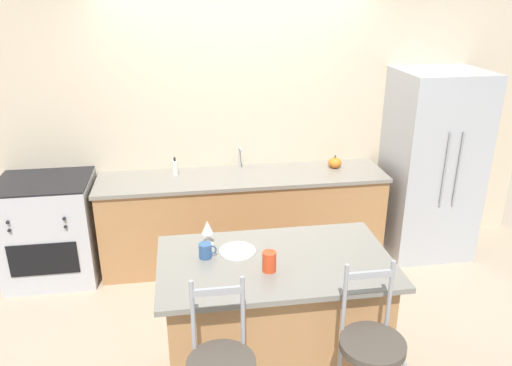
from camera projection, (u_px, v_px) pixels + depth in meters
name	position (u px, v px, depth m)	size (l,w,h in m)	color
ground_plane	(249.00, 277.00, 4.68)	(18.00, 18.00, 0.00)	tan
wall_back	(238.00, 119.00, 4.80)	(6.00, 0.07, 2.70)	beige
back_counter	(243.00, 217.00, 4.85)	(2.70, 0.66, 0.89)	#A87547
sink_faucet	(240.00, 154.00, 4.81)	(0.02, 0.13, 0.22)	#ADAFB5
kitchen_island	(275.00, 320.00, 3.33)	(1.48, 0.87, 0.93)	#A87547
refrigerator	(431.00, 165.00, 4.87)	(0.80, 0.75, 1.83)	#ADAFB5
oven_range	(50.00, 229.00, 4.55)	(0.80, 0.69, 0.95)	#B7B7BC
bar_stool_far	(370.00, 362.00, 2.75)	(0.36, 0.36, 1.18)	#99999E
dinner_plate	(238.00, 251.00, 3.25)	(0.24, 0.24, 0.02)	white
wine_glass	(207.00, 228.00, 3.31)	(0.08, 0.08, 0.17)	white
coffee_mug	(206.00, 251.00, 3.17)	(0.12, 0.08, 0.10)	#335689
tumbler_cup	(269.00, 261.00, 3.02)	(0.09, 0.09, 0.13)	red
pumpkin_decoration	(335.00, 163.00, 4.84)	(0.13, 0.13, 0.12)	orange
soap_bottle	(175.00, 168.00, 4.65)	(0.05, 0.05, 0.17)	silver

